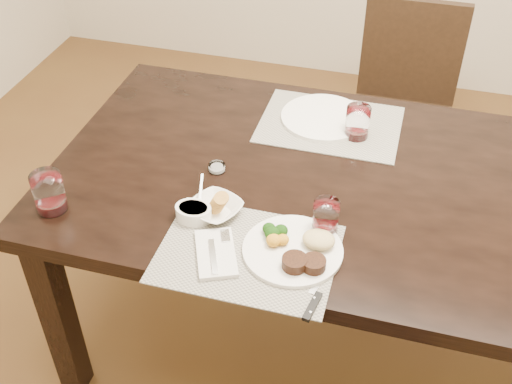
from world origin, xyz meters
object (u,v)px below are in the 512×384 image
(chair_far, at_px, (403,99))
(far_plate, at_px, (323,117))
(wine_glass_near, at_px, (326,218))
(cracker_bowl, at_px, (215,208))
(dinner_plate, at_px, (297,249))
(steak_knife, at_px, (314,299))

(chair_far, distance_m, far_plate, 0.72)
(chair_far, distance_m, wine_glass_near, 1.21)
(cracker_bowl, bearing_deg, wine_glass_near, 2.70)
(cracker_bowl, relative_size, far_plate, 0.64)
(dinner_plate, xyz_separation_m, far_plate, (-0.06, 0.64, -0.01))
(steak_knife, height_order, far_plate, far_plate)
(steak_knife, relative_size, wine_glass_near, 2.22)
(dinner_plate, height_order, cracker_bowl, cracker_bowl)
(chair_far, relative_size, steak_knife, 4.19)
(chair_far, bearing_deg, steak_knife, -94.46)
(wine_glass_near, height_order, far_plate, wine_glass_near)
(dinner_plate, xyz_separation_m, steak_knife, (0.08, -0.14, -0.01))
(chair_far, relative_size, dinner_plate, 3.42)
(chair_far, xyz_separation_m, far_plate, (-0.24, -0.63, 0.26))
(steak_knife, bearing_deg, chair_far, 95.27)
(dinner_plate, bearing_deg, cracker_bowl, 164.38)
(chair_far, distance_m, dinner_plate, 1.31)
(chair_far, height_order, steak_knife, chair_far)
(chair_far, distance_m, steak_knife, 1.44)
(cracker_bowl, xyz_separation_m, far_plate, (0.20, 0.55, -0.01))
(dinner_plate, bearing_deg, wine_glass_near, 67.79)
(cracker_bowl, relative_size, wine_glass_near, 1.88)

